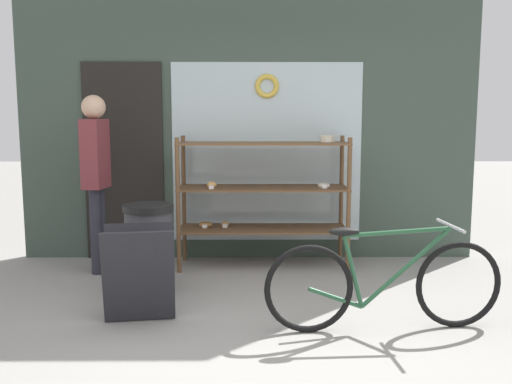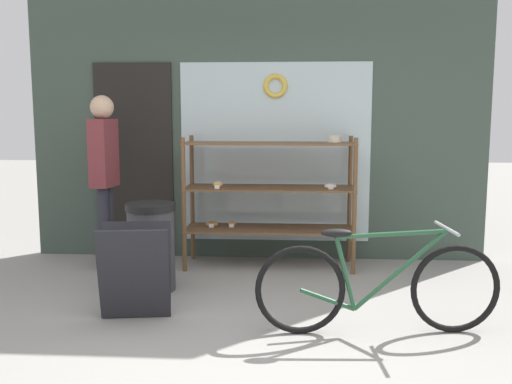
{
  "view_description": "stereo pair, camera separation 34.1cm",
  "coord_description": "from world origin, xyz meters",
  "px_view_note": "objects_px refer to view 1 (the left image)",
  "views": [
    {
      "loc": [
        0.05,
        -3.6,
        1.57
      ],
      "look_at": [
        0.08,
        1.22,
        0.9
      ],
      "focal_mm": 40.0,
      "sensor_mm": 36.0,
      "label": 1
    },
    {
      "loc": [
        0.39,
        -3.59,
        1.57
      ],
      "look_at": [
        0.08,
        1.22,
        0.9
      ],
      "focal_mm": 40.0,
      "sensor_mm": 36.0,
      "label": 2
    }
  ],
  "objects_px": {
    "bicycle": "(384,283)",
    "display_case": "(263,189)",
    "sandwich_board": "(139,274)",
    "trash_bin": "(149,245)",
    "pedestrian": "(96,168)"
  },
  "relations": [
    {
      "from": "bicycle",
      "to": "display_case",
      "type": "bearing_deg",
      "value": 110.56
    },
    {
      "from": "display_case",
      "to": "sandwich_board",
      "type": "relative_size",
      "value": 2.38
    },
    {
      "from": "display_case",
      "to": "bicycle",
      "type": "distance_m",
      "value": 2.0
    },
    {
      "from": "bicycle",
      "to": "trash_bin",
      "type": "height_order",
      "value": "trash_bin"
    },
    {
      "from": "display_case",
      "to": "trash_bin",
      "type": "relative_size",
      "value": 2.19
    },
    {
      "from": "pedestrian",
      "to": "trash_bin",
      "type": "bearing_deg",
      "value": -128.16
    },
    {
      "from": "sandwich_board",
      "to": "trash_bin",
      "type": "xyz_separation_m",
      "value": [
        -0.05,
        0.7,
        0.05
      ]
    },
    {
      "from": "display_case",
      "to": "sandwich_board",
      "type": "height_order",
      "value": "display_case"
    },
    {
      "from": "sandwich_board",
      "to": "pedestrian",
      "type": "distance_m",
      "value": 1.64
    },
    {
      "from": "bicycle",
      "to": "trash_bin",
      "type": "relative_size",
      "value": 2.24
    },
    {
      "from": "display_case",
      "to": "bicycle",
      "type": "height_order",
      "value": "display_case"
    },
    {
      "from": "bicycle",
      "to": "pedestrian",
      "type": "distance_m",
      "value": 2.99
    },
    {
      "from": "display_case",
      "to": "trash_bin",
      "type": "height_order",
      "value": "display_case"
    },
    {
      "from": "bicycle",
      "to": "sandwich_board",
      "type": "xyz_separation_m",
      "value": [
        -1.81,
        0.19,
        0.02
      ]
    },
    {
      "from": "bicycle",
      "to": "sandwich_board",
      "type": "bearing_deg",
      "value": 168.98
    }
  ]
}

